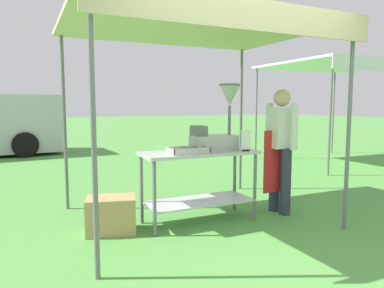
# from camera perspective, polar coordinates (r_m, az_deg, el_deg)

# --- Properties ---
(ground_plane) EXTENTS (70.00, 70.00, 0.00)m
(ground_plane) POSITION_cam_1_polar(r_m,az_deg,el_deg) (8.97, -12.60, -2.97)
(ground_plane) COLOR #519342
(stall_canopy) EXTENTS (2.97, 2.39, 2.36)m
(stall_canopy) POSITION_cam_1_polar(r_m,az_deg,el_deg) (4.41, 0.59, 17.50)
(stall_canopy) COLOR slate
(stall_canopy) RESTS_ON ground
(donut_cart) EXTENTS (1.39, 0.57, 0.86)m
(donut_cart) POSITION_cam_1_polar(r_m,az_deg,el_deg) (4.31, 1.13, -4.26)
(donut_cart) COLOR #B7B7BC
(donut_cart) RESTS_ON ground
(donut_tray) EXTENTS (0.46, 0.26, 0.07)m
(donut_tray) POSITION_cam_1_polar(r_m,az_deg,el_deg) (4.09, -0.64, -1.19)
(donut_tray) COLOR #B7B7BC
(donut_tray) RESTS_ON donut_cart
(donut_fryer) EXTENTS (0.63, 0.28, 0.81)m
(donut_fryer) POSITION_cam_1_polar(r_m,az_deg,el_deg) (4.46, 4.22, 3.07)
(donut_fryer) COLOR #B7B7BC
(donut_fryer) RESTS_ON donut_cart
(menu_sign) EXTENTS (0.13, 0.05, 0.25)m
(menu_sign) POSITION_cam_1_polar(r_m,az_deg,el_deg) (4.34, 8.56, 0.32)
(menu_sign) COLOR black
(menu_sign) RESTS_ON donut_cart
(vendor) EXTENTS (0.46, 0.54, 1.61)m
(vendor) POSITION_cam_1_polar(r_m,az_deg,el_deg) (4.77, 13.90, -0.06)
(vendor) COLOR #2D3347
(vendor) RESTS_ON ground
(supply_crate) EXTENTS (0.61, 0.49, 0.40)m
(supply_crate) POSITION_cam_1_polar(r_m,az_deg,el_deg) (4.15, -12.73, -10.92)
(supply_crate) COLOR tan
(supply_crate) RESTS_ON ground
(neighbour_tent) EXTENTS (2.92, 2.70, 2.39)m
(neighbour_tent) POSITION_cam_1_polar(r_m,az_deg,el_deg) (9.46, 21.89, 11.26)
(neighbour_tent) COLOR slate
(neighbour_tent) RESTS_ON ground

